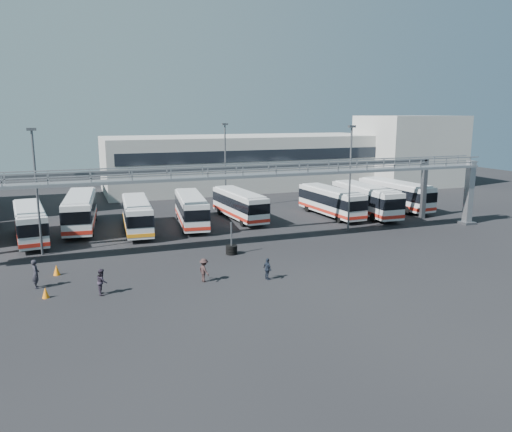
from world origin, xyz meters
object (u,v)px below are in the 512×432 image
object	(u,v)px
pedestrian_b	(102,282)
tire_stack	(232,249)
bus_7	(331,201)
bus_5	(239,204)
light_pole_mid	(350,172)
pedestrian_c	(204,270)
cone_left	(45,293)
bus_3	(137,214)
bus_4	(191,209)
light_pole_back	(225,161)
bus_1	(30,222)
bus_8	(366,199)
pedestrian_a	(36,274)
bus_2	(80,210)
light_pole_left	(36,185)
bus_9	(395,194)
pedestrian_d	(267,269)
cone_right	(57,270)

from	to	relation	value
pedestrian_b	tire_stack	distance (m)	12.09
bus_7	bus_5	bearing A→B (deg)	166.04
light_pole_mid	pedestrian_c	world-z (taller)	light_pole_mid
light_pole_mid	cone_left	size ratio (longest dim) A/B	14.78
bus_3	bus_5	distance (m)	11.29
bus_3	bus_4	bearing A→B (deg)	12.06
light_pole_back	bus_1	xyz separation A→B (m)	(-21.10, -8.70, -3.98)
bus_4	bus_7	xyz separation A→B (m)	(15.71, -0.89, -0.01)
bus_8	light_pole_back	bearing A→B (deg)	146.71
pedestrian_a	bus_2	bearing A→B (deg)	-13.80
bus_4	bus_3	bearing A→B (deg)	-164.83
light_pole_left	bus_9	size ratio (longest dim) A/B	0.91
bus_1	pedestrian_d	distance (m)	23.72
bus_7	cone_left	size ratio (longest dim) A/B	15.33
bus_4	light_pole_mid	bearing A→B (deg)	-20.72
pedestrian_c	cone_right	distance (m)	10.77
bus_7	cone_left	xyz separation A→B (m)	(-29.06, -16.14, -1.41)
pedestrian_b	pedestrian_d	distance (m)	10.95
bus_3	light_pole_left	bearing A→B (deg)	-142.10
bus_2	pedestrian_c	size ratio (longest dim) A/B	7.14
light_pole_mid	bus_5	bearing A→B (deg)	135.01
light_pole_left	bus_8	xyz separation A→B (m)	(33.58, 4.64, -3.84)
bus_1	cone_right	xyz separation A→B (m)	(2.27, -11.31, -1.38)
light_pole_back	bus_8	size ratio (longest dim) A/B	0.90
light_pole_left	bus_7	xyz separation A→B (m)	(29.64, 5.54, -3.97)
light_pole_back	bus_2	bearing A→B (deg)	-162.61
bus_2	bus_3	size ratio (longest dim) A/B	1.11
bus_8	bus_9	bearing A→B (deg)	22.33
bus_9	pedestrian_a	xyz separation A→B (m)	(-39.08, -15.17, -0.90)
bus_3	pedestrian_c	distance (m)	16.92
bus_7	pedestrian_c	size ratio (longest dim) A/B	6.49
bus_5	bus_9	world-z (taller)	bus_9
bus_4	pedestrian_d	world-z (taller)	bus_4
bus_4	bus_8	size ratio (longest dim) A/B	0.95
light_pole_left	pedestrian_b	size ratio (longest dim) A/B	6.10
bus_8	cone_left	distance (m)	36.38
bus_7	bus_8	size ratio (longest dim) A/B	0.94
light_pole_left	cone_right	size ratio (longest dim) A/B	13.72
light_pole_left	pedestrian_d	size ratio (longest dim) A/B	6.69
bus_4	bus_7	world-z (taller)	bus_4
bus_8	pedestrian_c	bearing A→B (deg)	-144.22
bus_5	cone_left	distance (m)	26.22
bus_9	pedestrian_c	world-z (taller)	bus_9
bus_3	pedestrian_a	bearing A→B (deg)	-116.90
light_pole_mid	cone_right	world-z (taller)	light_pole_mid
bus_5	cone_right	world-z (taller)	bus_5
bus_8	pedestrian_d	world-z (taller)	bus_8
bus_2	bus_5	size ratio (longest dim) A/B	1.12
bus_8	pedestrian_c	size ratio (longest dim) A/B	6.93
bus_1	cone_right	distance (m)	11.62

